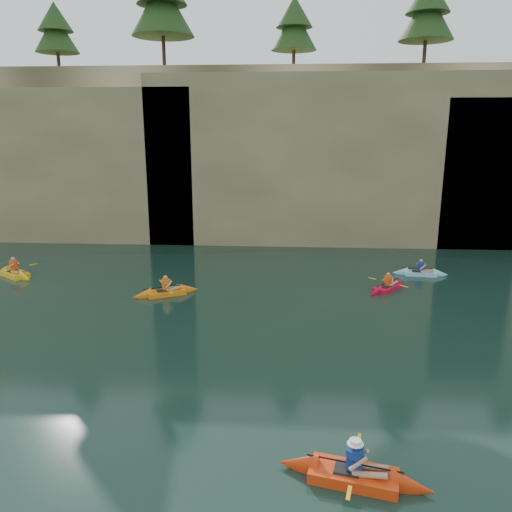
{
  "coord_description": "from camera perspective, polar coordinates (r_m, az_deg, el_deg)",
  "views": [
    {
      "loc": [
        -0.63,
        -10.91,
        7.51
      ],
      "look_at": [
        -1.84,
        6.92,
        3.0
      ],
      "focal_mm": 35.0,
      "sensor_mm": 36.0,
      "label": 1
    }
  ],
  "objects": [
    {
      "name": "kayaker_yellow",
      "position": [
        29.34,
        -25.86,
        -1.79
      ],
      "size": [
        3.03,
        2.46,
        1.3
      ],
      "rotation": [
        0.0,
        0.0,
        -0.61
      ],
      "color": "yellow",
      "rests_on": "ground"
    },
    {
      "name": "ground",
      "position": [
        13.26,
        6.31,
        -20.44
      ],
      "size": [
        160.0,
        160.0,
        0.0
      ],
      "primitive_type": "plane",
      "color": "black",
      "rests_on": "ground"
    },
    {
      "name": "kayaker_orange",
      "position": [
        23.83,
        -10.24,
        -4.07
      ],
      "size": [
        3.08,
        2.1,
        1.18
      ],
      "rotation": [
        0.0,
        0.0,
        0.49
      ],
      "color": "orange",
      "rests_on": "ground"
    },
    {
      "name": "cliff_slab_west",
      "position": [
        38.76,
        -26.51,
        9.42
      ],
      "size": [
        26.0,
        2.4,
        10.56
      ],
      "primitive_type": "cube",
      "color": "#99885C",
      "rests_on": "ground"
    },
    {
      "name": "kayaker_red_far",
      "position": [
        25.03,
        14.79,
        -3.46
      ],
      "size": [
        2.48,
        2.63,
        1.08
      ],
      "rotation": [
        0.0,
        0.0,
        0.83
      ],
      "color": "red",
      "rests_on": "ground"
    },
    {
      "name": "cliff_slab_center",
      "position": [
        33.66,
        8.49,
        10.94
      ],
      "size": [
        24.0,
        2.4,
        11.4
      ],
      "primitive_type": "cube",
      "color": "#99885C",
      "rests_on": "ground"
    },
    {
      "name": "cliff",
      "position": [
        40.94,
        4.85,
        12.01
      ],
      "size": [
        70.0,
        16.0,
        12.0
      ],
      "primitive_type": "cube",
      "color": "tan",
      "rests_on": "ground"
    },
    {
      "name": "kayaker_ltblue_mid",
      "position": [
        28.01,
        18.25,
        -1.83
      ],
      "size": [
        2.93,
        2.18,
        1.09
      ],
      "rotation": [
        0.0,
        0.0,
        -0.09
      ],
      "color": "#98D7FF",
      "rests_on": "ground"
    },
    {
      "name": "main_kayaker",
      "position": [
        12.16,
        11.09,
        -23.28
      ],
      "size": [
        3.51,
        2.28,
        1.27
      ],
      "rotation": [
        0.0,
        0.0,
        -0.23
      ],
      "color": "red",
      "rests_on": "ground"
    },
    {
      "name": "sea_cave_east",
      "position": [
        34.93,
        21.6,
        4.52
      ],
      "size": [
        5.0,
        1.0,
        4.5
      ],
      "primitive_type": "cube",
      "color": "black",
      "rests_on": "ground"
    },
    {
      "name": "sea_cave_west",
      "position": [
        37.57,
        -23.81,
        4.53
      ],
      "size": [
        4.5,
        1.0,
        4.0
      ],
      "primitive_type": "cube",
      "color": "black",
      "rests_on": "ground"
    },
    {
      "name": "sea_cave_center",
      "position": [
        33.55,
        -1.97,
        4.02
      ],
      "size": [
        3.5,
        1.0,
        3.2
      ],
      "primitive_type": "cube",
      "color": "black",
      "rests_on": "ground"
    }
  ]
}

